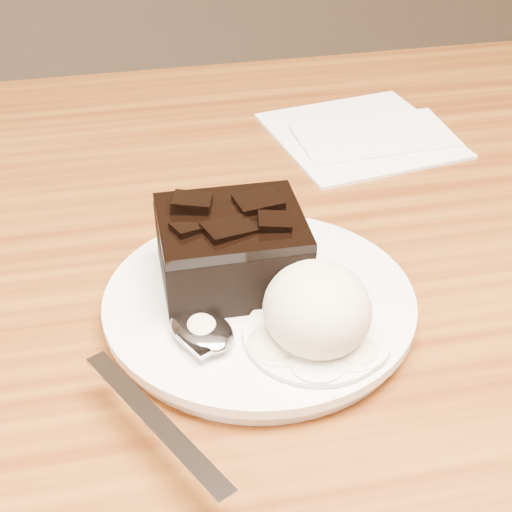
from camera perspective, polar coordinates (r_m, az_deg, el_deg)
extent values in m
cylinder|color=white|center=(0.50, 0.24, -3.68)|extent=(0.19, 0.19, 0.02)
cube|color=black|center=(0.49, -1.77, 0.19)|extent=(0.09, 0.08, 0.04)
ellipsoid|color=silver|center=(0.45, 4.45, -3.86)|extent=(0.06, 0.07, 0.05)
cylinder|color=white|center=(0.46, 4.34, -5.84)|extent=(0.08, 0.08, 0.00)
cube|color=white|center=(0.72, 7.58, 8.76)|extent=(0.17, 0.17, 0.01)
cube|color=black|center=(0.48, 6.17, -3.50)|extent=(0.01, 0.01, 0.00)
cube|color=black|center=(0.47, 2.25, -4.95)|extent=(0.01, 0.01, 0.00)
cube|color=black|center=(0.46, 1.80, -5.47)|extent=(0.01, 0.01, 0.00)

